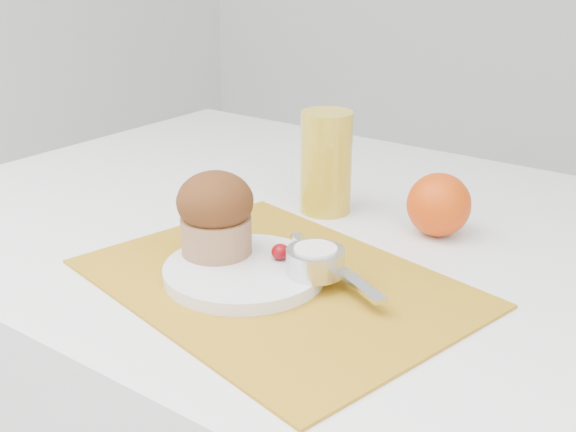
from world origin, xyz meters
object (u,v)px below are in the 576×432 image
Objects in this scene: plate at (244,271)px; juice_glass at (326,162)px; muffin at (216,213)px; orange at (439,205)px.

juice_glass is at bearing 101.64° from plate.
juice_glass is at bearing 89.80° from muffin.
orange is 0.16m from juice_glass.
muffin is at bearing 168.45° from plate.
orange is 0.28m from muffin.
muffin is (-0.00, -0.22, -0.00)m from juice_glass.
juice_glass is (-0.05, 0.23, 0.06)m from plate.
plate is at bearing -114.72° from orange.
juice_glass reaches higher than muffin.
orange is (0.11, 0.24, 0.03)m from plate.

